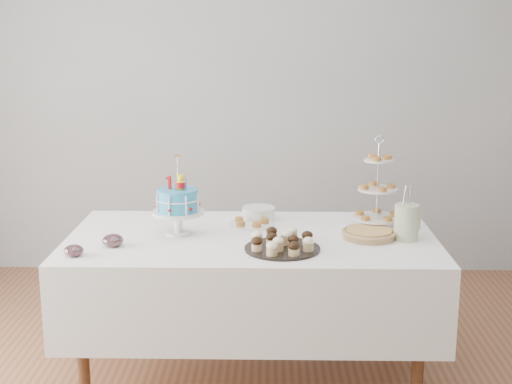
{
  "coord_description": "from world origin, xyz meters",
  "views": [
    {
      "loc": [
        0.09,
        -3.28,
        1.83
      ],
      "look_at": [
        0.02,
        0.3,
        1.01
      ],
      "focal_mm": 50.0,
      "sensor_mm": 36.0,
      "label": 1
    }
  ],
  "objects_px": {
    "cupcake_tray": "(282,242)",
    "pie": "(369,233)",
    "tiered_stand": "(378,190)",
    "plate_stack": "(258,213)",
    "table": "(252,277)",
    "pastry_plate": "(251,223)",
    "birthday_cake": "(178,213)",
    "jam_bowl_a": "(74,251)",
    "utensil_pitcher": "(407,221)",
    "jam_bowl_b": "(113,241)"
  },
  "relations": [
    {
      "from": "birthday_cake",
      "to": "jam_bowl_a",
      "type": "distance_m",
      "value": 0.6
    },
    {
      "from": "table",
      "to": "pie",
      "type": "xyz_separation_m",
      "value": [
        0.61,
        -0.02,
        0.25
      ]
    },
    {
      "from": "cupcake_tray",
      "to": "jam_bowl_b",
      "type": "bearing_deg",
      "value": 177.24
    },
    {
      "from": "table",
      "to": "plate_stack",
      "type": "distance_m",
      "value": 0.42
    },
    {
      "from": "cupcake_tray",
      "to": "jam_bowl_b",
      "type": "height_order",
      "value": "cupcake_tray"
    },
    {
      "from": "jam_bowl_b",
      "to": "utensil_pitcher",
      "type": "distance_m",
      "value": 1.49
    },
    {
      "from": "tiered_stand",
      "to": "table",
      "type": "bearing_deg",
      "value": -165.55
    },
    {
      "from": "cupcake_tray",
      "to": "pie",
      "type": "xyz_separation_m",
      "value": [
        0.45,
        0.21,
        -0.02
      ]
    },
    {
      "from": "plate_stack",
      "to": "utensil_pitcher",
      "type": "bearing_deg",
      "value": -26.16
    },
    {
      "from": "cupcake_tray",
      "to": "jam_bowl_b",
      "type": "distance_m",
      "value": 0.84
    },
    {
      "from": "table",
      "to": "utensil_pitcher",
      "type": "xyz_separation_m",
      "value": [
        0.8,
        -0.04,
        0.33
      ]
    },
    {
      "from": "birthday_cake",
      "to": "jam_bowl_a",
      "type": "relative_size",
      "value": 4.45
    },
    {
      "from": "pie",
      "to": "plate_stack",
      "type": "xyz_separation_m",
      "value": [
        -0.58,
        0.36,
        0.01
      ]
    },
    {
      "from": "table",
      "to": "tiered_stand",
      "type": "distance_m",
      "value": 0.82
    },
    {
      "from": "jam_bowl_b",
      "to": "utensil_pitcher",
      "type": "relative_size",
      "value": 0.38
    },
    {
      "from": "table",
      "to": "jam_bowl_b",
      "type": "distance_m",
      "value": 0.76
    },
    {
      "from": "table",
      "to": "pie",
      "type": "bearing_deg",
      "value": -2.34
    },
    {
      "from": "cupcake_tray",
      "to": "pie",
      "type": "relative_size",
      "value": 1.32
    },
    {
      "from": "cupcake_tray",
      "to": "tiered_stand",
      "type": "distance_m",
      "value": 0.68
    },
    {
      "from": "pie",
      "to": "pastry_plate",
      "type": "bearing_deg",
      "value": 160.22
    },
    {
      "from": "tiered_stand",
      "to": "jam_bowl_b",
      "type": "relative_size",
      "value": 4.78
    },
    {
      "from": "pie",
      "to": "jam_bowl_b",
      "type": "distance_m",
      "value": 1.31
    },
    {
      "from": "pastry_plate",
      "to": "utensil_pitcher",
      "type": "relative_size",
      "value": 0.92
    },
    {
      "from": "table",
      "to": "tiered_stand",
      "type": "bearing_deg",
      "value": 14.45
    },
    {
      "from": "tiered_stand",
      "to": "plate_stack",
      "type": "xyz_separation_m",
      "value": [
        -0.64,
        0.16,
        -0.18
      ]
    },
    {
      "from": "table",
      "to": "pastry_plate",
      "type": "bearing_deg",
      "value": 92.29
    },
    {
      "from": "birthday_cake",
      "to": "pie",
      "type": "height_order",
      "value": "birthday_cake"
    },
    {
      "from": "plate_stack",
      "to": "jam_bowl_b",
      "type": "bearing_deg",
      "value": -143.9
    },
    {
      "from": "jam_bowl_a",
      "to": "pie",
      "type": "bearing_deg",
      "value": 12.65
    },
    {
      "from": "pie",
      "to": "jam_bowl_a",
      "type": "height_order",
      "value": "jam_bowl_a"
    },
    {
      "from": "cupcake_tray",
      "to": "jam_bowl_a",
      "type": "height_order",
      "value": "cupcake_tray"
    },
    {
      "from": "plate_stack",
      "to": "jam_bowl_b",
      "type": "distance_m",
      "value": 0.89
    },
    {
      "from": "cupcake_tray",
      "to": "table",
      "type": "bearing_deg",
      "value": 124.07
    },
    {
      "from": "cupcake_tray",
      "to": "pie",
      "type": "height_order",
      "value": "cupcake_tray"
    },
    {
      "from": "plate_stack",
      "to": "pie",
      "type": "bearing_deg",
      "value": -31.61
    },
    {
      "from": "jam_bowl_b",
      "to": "tiered_stand",
      "type": "bearing_deg",
      "value": 15.05
    },
    {
      "from": "tiered_stand",
      "to": "plate_stack",
      "type": "relative_size",
      "value": 2.74
    },
    {
      "from": "table",
      "to": "pastry_plate",
      "type": "xyz_separation_m",
      "value": [
        -0.01,
        0.2,
        0.24
      ]
    },
    {
      "from": "cupcake_tray",
      "to": "tiered_stand",
      "type": "height_order",
      "value": "tiered_stand"
    },
    {
      "from": "birthday_cake",
      "to": "pie",
      "type": "distance_m",
      "value": 1.0
    },
    {
      "from": "pie",
      "to": "tiered_stand",
      "type": "bearing_deg",
      "value": 71.55
    },
    {
      "from": "table",
      "to": "jam_bowl_a",
      "type": "bearing_deg",
      "value": -157.36
    },
    {
      "from": "utensil_pitcher",
      "to": "jam_bowl_b",
      "type": "bearing_deg",
      "value": -164.33
    },
    {
      "from": "jam_bowl_a",
      "to": "utensil_pitcher",
      "type": "relative_size",
      "value": 0.33
    },
    {
      "from": "birthday_cake",
      "to": "tiered_stand",
      "type": "xyz_separation_m",
      "value": [
        1.06,
        0.15,
        0.1
      ]
    },
    {
      "from": "jam_bowl_a",
      "to": "utensil_pitcher",
      "type": "height_order",
      "value": "utensil_pitcher"
    },
    {
      "from": "cupcake_tray",
      "to": "jam_bowl_a",
      "type": "bearing_deg",
      "value": -173.27
    },
    {
      "from": "jam_bowl_a",
      "to": "jam_bowl_b",
      "type": "bearing_deg",
      "value": 45.84
    },
    {
      "from": "pie",
      "to": "utensil_pitcher",
      "type": "bearing_deg",
      "value": -6.08
    },
    {
      "from": "table",
      "to": "pie",
      "type": "height_order",
      "value": "pie"
    }
  ]
}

